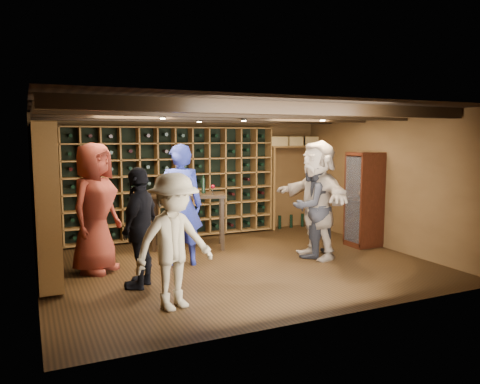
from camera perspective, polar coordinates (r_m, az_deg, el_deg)
name	(u,v)px	position (r m, az deg, el deg)	size (l,w,h in m)	color
ground	(237,264)	(7.71, -0.33, -8.80)	(6.00, 6.00, 0.00)	#311E0D
room_shell	(236,114)	(7.48, -0.51, 9.46)	(6.00, 6.00, 6.00)	brown
wine_rack_back	(166,183)	(9.49, -9.05, 1.12)	(4.65, 0.30, 2.20)	brown
wine_rack_left	(44,198)	(7.65, -22.76, -0.65)	(0.30, 2.65, 2.20)	brown
crate_shelf	(292,159)	(10.62, 6.40, 4.01)	(1.20, 0.32, 2.07)	brown
display_cabinet	(364,201)	(9.13, 14.86, -1.10)	(0.55, 0.50, 1.75)	#36130A
man_blue_shirt	(180,205)	(7.56, -7.29, -1.58)	(0.71, 0.47, 1.96)	navy
man_grey_suit	(312,206)	(8.10, 8.74, -1.73)	(0.86, 0.67, 1.76)	black
guest_red_floral	(95,208)	(7.43, -17.27, -1.88)	(0.97, 0.63, 1.98)	maroon
guest_woman_black	(140,227)	(6.55, -12.04, -4.25)	(0.98, 0.41, 1.66)	black
guest_khaki	(174,242)	(5.66, -8.04, -6.00)	(1.06, 0.61, 1.65)	#83755A
guest_beige	(317,199)	(8.10, 9.42, -0.87)	(1.86, 0.59, 2.01)	gray
tasting_table	(188,201)	(8.73, -6.33, -1.08)	(1.50, 1.09, 1.30)	black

